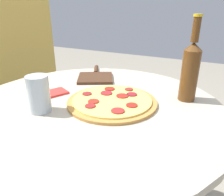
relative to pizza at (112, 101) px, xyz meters
name	(u,v)px	position (x,y,z in m)	size (l,w,h in m)	color
table	(95,145)	(-0.03, 0.06, -0.18)	(0.91, 0.91, 0.74)	#B2A893
pizza	(112,101)	(0.00, 0.00, 0.00)	(0.32, 0.32, 0.02)	#B77F3D
beer_bottle	(190,69)	(0.15, -0.23, 0.11)	(0.06, 0.06, 0.29)	#563314
pizza_paddle	(96,76)	(0.22, 0.20, 0.00)	(0.28, 0.21, 0.02)	#422819
drinking_glass	(39,94)	(-0.16, 0.18, 0.05)	(0.07, 0.07, 0.12)	#ADBCC6
napkin	(52,93)	(-0.03, 0.25, 0.00)	(0.14, 0.12, 0.01)	red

